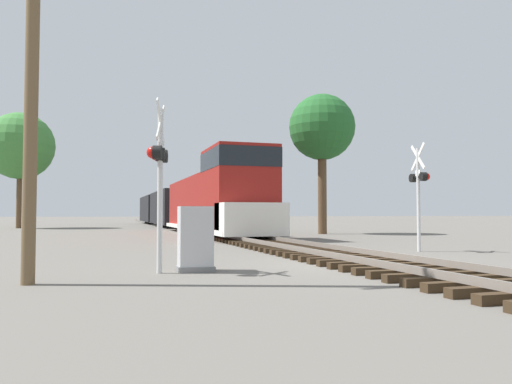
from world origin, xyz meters
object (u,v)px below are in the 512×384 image
Objects in this scene: freight_train at (178,207)px; tree_mid_background at (20,146)px; tree_far_right at (322,128)px; crossing_signal_near at (159,164)px; utility_pole at (33,12)px; crossing_signal_far at (419,185)px; relay_cabinet at (195,239)px.

tree_mid_background reaches higher than freight_train.
freight_train is at bearing 115.38° from tree_far_right.
freight_train reaches higher than crossing_signal_near.
crossing_signal_near is at bearing 23.55° from utility_pole.
crossing_signal_near is 9.88m from crossing_signal_far.
tree_mid_background reaches higher than relay_cabinet.
utility_pole is 24.08m from tree_far_right.
crossing_signal_near is at bearing -77.50° from tree_mid_background.
tree_mid_background is at bearing 163.00° from freight_train.
tree_mid_background is (-20.37, 18.88, 0.49)m from tree_far_right.
relay_cabinet is 38.37m from tree_mid_background.
tree_mid_background is (-13.35, 4.08, 5.34)m from freight_train.
relay_cabinet is 0.16× the size of tree_far_right.
freight_train is 4.91× the size of tree_mid_background.
relay_cabinet is at bearing 19.53° from utility_pole.
utility_pole reaches higher than tree_far_right.
tree_far_right reaches higher than crossing_signal_near.
tree_far_right is at bearing -42.83° from tree_mid_background.
utility_pole is at bearing -49.91° from crossing_signal_near.
crossing_signal_near is 0.42× the size of tree_far_right.
crossing_signal_far is 12.87m from utility_pole.
tree_far_right is at bearing 52.37° from utility_pole.
freight_train is 17.08m from tree_far_right.
tree_far_right reaches higher than crossing_signal_far.
freight_train is 29.44m from crossing_signal_far.
freight_train is 14.95m from tree_mid_background.
utility_pole is at bearing 118.40° from crossing_signal_far.
crossing_signal_near is at bearing -124.21° from tree_far_right.
freight_train is 33.16m from crossing_signal_near.
crossing_signal_near is 1.87m from relay_cabinet.
freight_train is 13.24× the size of crossing_signal_near.
freight_train is at bearing 14.46° from crossing_signal_far.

